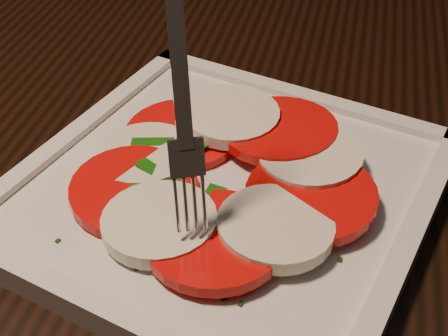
% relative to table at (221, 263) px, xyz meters
% --- Properties ---
extents(table, '(1.21, 0.82, 0.75)m').
position_rel_table_xyz_m(table, '(0.00, 0.00, 0.00)').
color(table, black).
rests_on(table, ground).
extents(chair, '(0.54, 0.54, 0.93)m').
position_rel_table_xyz_m(chair, '(-0.04, 0.81, -0.12)').
color(chair, black).
rests_on(chair, ground).
extents(plate, '(0.35, 0.35, 0.01)m').
position_rel_table_xyz_m(plate, '(0.01, -0.03, 0.11)').
color(plate, silver).
rests_on(plate, table).
extents(caprese_salad, '(0.21, 0.21, 0.02)m').
position_rel_table_xyz_m(caprese_salad, '(0.01, -0.03, 0.12)').
color(caprese_salad, red).
rests_on(caprese_salad, plate).
extents(fork, '(0.05, 0.07, 0.18)m').
position_rel_table_xyz_m(fork, '(-0.01, -0.06, 0.22)').
color(fork, white).
rests_on(fork, caprese_salad).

